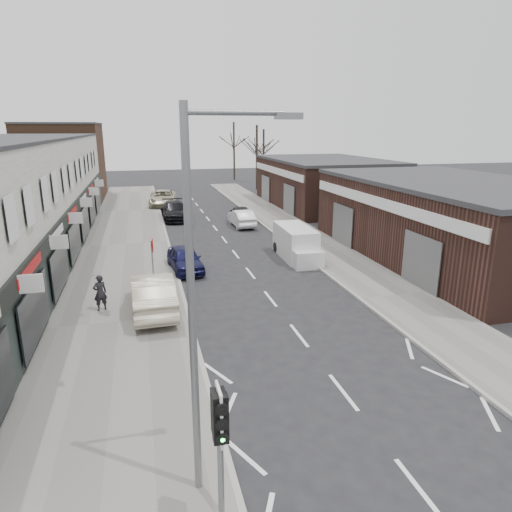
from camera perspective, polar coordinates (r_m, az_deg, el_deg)
ground at (r=13.10m, az=14.72°, el=-20.66°), size 160.00×160.00×0.00m
pavement_left at (r=32.03m, az=-15.97°, el=1.39°), size 5.50×64.00×0.12m
pavement_right at (r=33.92m, az=5.61°, el=2.71°), size 3.50×64.00×0.12m
brick_block_far at (r=54.80m, az=-22.93°, el=10.70°), size 8.00×10.00×8.00m
right_unit_near at (r=29.77m, az=23.43°, el=3.96°), size 10.00×18.00×4.50m
right_unit_far at (r=47.01m, az=8.57°, el=8.95°), size 10.00×16.00×4.50m
tree_far_a at (r=59.40m, az=0.10°, el=8.33°), size 3.60×3.60×8.00m
tree_far_b at (r=65.79m, az=0.94°, el=9.05°), size 3.60×3.60×7.50m
tree_far_c at (r=70.91m, az=-2.71°, el=9.52°), size 3.60×3.60×8.50m
traffic_light at (r=8.88m, az=-4.56°, el=-20.57°), size 0.28×0.60×3.10m
street_lamp at (r=8.88m, az=-6.99°, el=-4.43°), size 2.23×0.22×8.00m
warning_sign at (r=21.79m, az=-12.79°, el=0.82°), size 0.12×0.80×2.70m
white_van at (r=27.71m, az=5.04°, el=1.56°), size 1.83×4.94×1.91m
sedan_on_pavement at (r=19.84m, az=-12.80°, el=-4.51°), size 1.89×4.99×1.62m
pedestrian at (r=20.52m, az=-18.91°, el=-4.36°), size 0.68×0.57×1.58m
parked_car_left_a at (r=25.51m, az=-8.88°, el=-0.36°), size 1.98×4.09×1.35m
parked_car_left_b at (r=40.11m, az=-10.08°, el=5.60°), size 2.25×5.32×1.53m
parked_car_left_c at (r=47.46m, az=-11.55°, el=7.10°), size 3.06×5.89×1.59m
parked_car_right_a at (r=36.76m, az=-1.80°, el=4.77°), size 1.57×4.14×1.35m
parked_car_right_b at (r=38.47m, az=-1.94°, el=5.30°), size 2.04×4.24×1.40m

